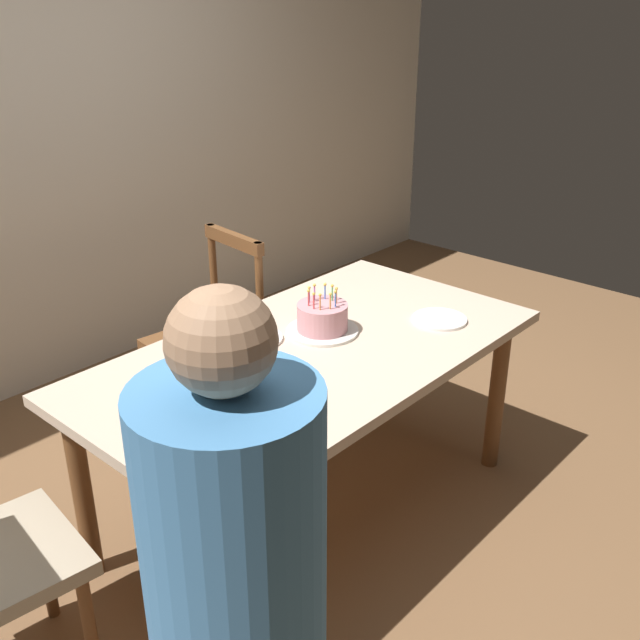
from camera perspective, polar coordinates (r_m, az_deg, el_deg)
The scene contains 11 objects.
ground at distance 3.11m, azimuth -0.63°, elevation -14.61°, with size 6.40×6.40×0.00m, color brown.
back_wall at distance 3.97m, azimuth -21.40°, elevation 13.22°, with size 6.40×0.10×2.60m, color silver.
dining_table at distance 2.75m, azimuth -0.70°, elevation -3.82°, with size 1.76×0.94×0.75m.
birthday_cake at distance 2.82m, azimuth 0.19°, elevation 0.06°, with size 0.28×0.28×0.18m.
plate_near_celebrant at distance 2.27m, azimuth -5.07°, elevation -7.80°, with size 0.22×0.22×0.01m, color white.
plate_far_side at distance 2.78m, azimuth -5.17°, elevation -1.43°, with size 0.22×0.22×0.01m, color white.
plate_near_guest at distance 2.97m, azimuth 9.26°, elevation 0.06°, with size 0.22×0.22×0.01m, color white.
fork_near_celebrant at distance 2.20m, azimuth -8.38°, elevation -9.34°, with size 0.18×0.02×0.01m, color silver.
fork_far_side at distance 2.69m, azimuth -7.53°, elevation -2.64°, with size 0.18×0.02×0.01m, color silver.
chair_spindle_back at distance 3.45m, azimuth -8.63°, elevation -1.69°, with size 0.48×0.48×0.95m.
person_celebrant at distance 1.46m, azimuth -6.31°, elevation -22.86°, with size 0.32×0.32×1.56m.
Camera 1 is at (-1.78, -1.64, 1.96)m, focal length 41.16 mm.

